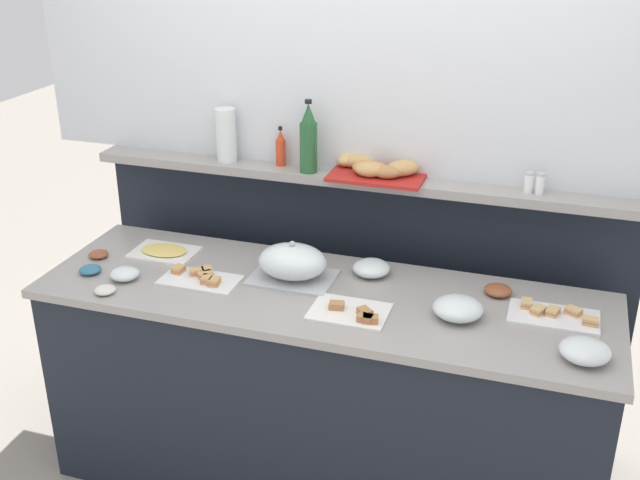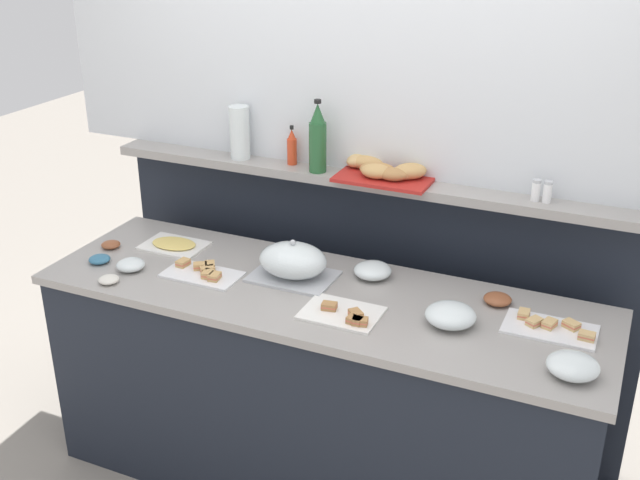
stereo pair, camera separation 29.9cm
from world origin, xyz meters
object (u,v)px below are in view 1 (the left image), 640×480
serving_cloche (293,263)px  glass_bowl_small (585,351)px  glass_bowl_extra (125,274)px  condiment_bowl_cream (105,290)px  hot_sauce_bottle (281,149)px  glass_bowl_medium (371,269)px  cold_cuts_platter (164,252)px  glass_bowl_large (458,309)px  condiment_bowl_red (498,290)px  salt_shaker (529,183)px  sandwich_platter_rear (201,278)px  wine_bottle_green (309,140)px  sandwich_platter_front (554,315)px  condiment_bowl_teal (98,254)px  water_carafe (226,135)px  bread_basket (377,169)px  pepper_shaker (540,184)px  sandwich_platter_side (352,312)px  condiment_bowl_dark (90,270)px

serving_cloche → glass_bowl_small: (1.14, -0.26, -0.04)m
glass_bowl_small → glass_bowl_extra: glass_bowl_small is taller
condiment_bowl_cream → hot_sauce_bottle: bearing=58.2°
glass_bowl_medium → hot_sauce_bottle: hot_sauce_bottle is taller
cold_cuts_platter → glass_bowl_large: bearing=-7.1°
glass_bowl_extra → condiment_bowl_red: (1.47, 0.34, -0.00)m
cold_cuts_platter → salt_shaker: size_ratio=3.22×
sandwich_platter_rear → wine_bottle_green: wine_bottle_green is taller
wine_bottle_green → sandwich_platter_front: bearing=-18.2°
condiment_bowl_teal → sandwich_platter_rear: bearing=-7.3°
cold_cuts_platter → glass_bowl_small: 1.79m
glass_bowl_medium → condiment_bowl_cream: bearing=-153.2°
glass_bowl_medium → sandwich_platter_rear: bearing=-157.5°
water_carafe → glass_bowl_extra: bearing=-109.0°
sandwich_platter_rear → condiment_bowl_cream: 0.38m
glass_bowl_large → condiment_bowl_red: (0.12, 0.23, -0.02)m
bread_basket → pepper_shaker: bearing=-0.2°
wine_bottle_green → sandwich_platter_side: bearing=-57.5°
serving_cloche → wine_bottle_green: bearing=98.1°
sandwich_platter_front → condiment_bowl_cream: 1.73m
pepper_shaker → condiment_bowl_red: bearing=-111.6°
condiment_bowl_teal → wine_bottle_green: 1.04m
hot_sauce_bottle → salt_shaker: hot_sauce_bottle is taller
sandwich_platter_side → cold_cuts_platter: (-0.93, 0.27, -0.00)m
hot_sauce_bottle → wine_bottle_green: wine_bottle_green is taller
sandwich_platter_front → sandwich_platter_side: size_ratio=1.13×
cold_cuts_platter → wine_bottle_green: size_ratio=0.89×
bread_basket → cold_cuts_platter: bearing=-159.3°
sandwich_platter_side → condiment_bowl_red: condiment_bowl_red is taller
glass_bowl_small → condiment_bowl_cream: size_ratio=2.06×
sandwich_platter_front → cold_cuts_platter: size_ratio=1.18×
sandwich_platter_rear → condiment_bowl_teal: size_ratio=3.81×
sandwich_platter_rear → condiment_bowl_cream: bearing=-145.2°
sandwich_platter_front → serving_cloche: (-1.03, -0.00, 0.06)m
condiment_bowl_red → cold_cuts_platter: bearing=-177.4°
condiment_bowl_red → salt_shaker: salt_shaker is taller
sandwich_platter_side → bread_basket: bearing=96.3°
glass_bowl_extra → bread_basket: bearing=33.7°
glass_bowl_medium → hot_sauce_bottle: 0.68m
condiment_bowl_dark → pepper_shaker: 1.87m
sandwich_platter_front → bread_basket: 0.95m
glass_bowl_small → glass_bowl_large: bearing=160.9°
glass_bowl_small → wine_bottle_green: (-1.19, 0.62, 0.45)m
sandwich_platter_rear → cold_cuts_platter: 0.33m
condiment_bowl_dark → salt_shaker: 1.83m
wine_bottle_green → glass_bowl_extra: bearing=-136.5°
glass_bowl_extra → condiment_bowl_cream: bearing=-93.7°
serving_cloche → glass_bowl_extra: bearing=-162.1°
sandwich_platter_side → condiment_bowl_red: size_ratio=2.71×
condiment_bowl_teal → sandwich_platter_side: bearing=-6.9°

